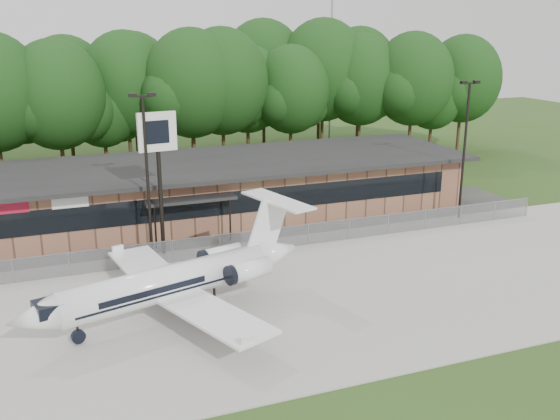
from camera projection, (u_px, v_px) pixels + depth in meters
name	position (u px, v px, depth m)	size (l,w,h in m)	color
ground	(340.00, 374.00, 26.10)	(160.00, 160.00, 0.00)	#314719
apron	(274.00, 298.00, 33.25)	(64.00, 18.00, 0.08)	#9E9B93
parking_lot	(217.00, 233.00, 43.55)	(50.00, 9.00, 0.06)	#383835
terminal	(200.00, 189.00, 46.91)	(41.00, 11.65, 4.30)	#8C6246
fence	(235.00, 244.00, 39.31)	(46.00, 0.04, 1.52)	gray
treeline	(155.00, 93.00, 61.56)	(72.00, 12.00, 15.00)	#133410
radio_mast	(331.00, 38.00, 72.98)	(0.20, 0.20, 25.00)	gray
light_pole_mid	(147.00, 164.00, 37.46)	(1.55, 0.30, 10.23)	black
light_pole_right	(465.00, 140.00, 45.28)	(1.55, 0.30, 10.23)	black
business_jet	(177.00, 282.00, 30.81)	(15.33, 13.76, 5.20)	white
pole_sign	(158.00, 147.00, 37.72)	(2.38, 0.54, 9.04)	black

